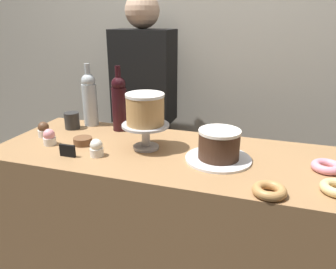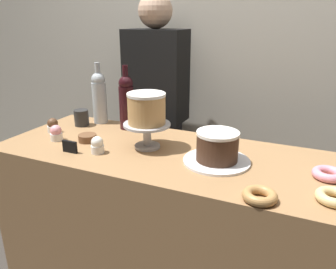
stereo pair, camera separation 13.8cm
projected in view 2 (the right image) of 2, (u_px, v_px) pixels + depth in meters
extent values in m
cube|color=#BCB7A8|center=(225.00, 45.00, 2.03)|extent=(6.00, 0.05, 2.60)
cube|color=#997047|center=(168.00, 241.00, 1.57)|extent=(1.52, 0.59, 0.92)
cylinder|color=#B2B2B7|center=(147.00, 146.00, 1.46)|extent=(0.11, 0.11, 0.01)
cylinder|color=#B2B2B7|center=(147.00, 135.00, 1.45)|extent=(0.04, 0.04, 0.09)
cylinder|color=#B2B2B7|center=(147.00, 124.00, 1.43)|extent=(0.21, 0.21, 0.01)
cylinder|color=tan|center=(147.00, 110.00, 1.41)|extent=(0.16, 0.16, 0.12)
cylinder|color=white|center=(146.00, 94.00, 1.39)|extent=(0.17, 0.17, 0.01)
cylinder|color=white|center=(217.00, 161.00, 1.32)|extent=(0.27, 0.27, 0.01)
cylinder|color=#3D2619|center=(217.00, 147.00, 1.30)|extent=(0.16, 0.16, 0.11)
cylinder|color=white|center=(218.00, 133.00, 1.28)|extent=(0.17, 0.17, 0.01)
cylinder|color=#B2BCC1|center=(100.00, 103.00, 1.78)|extent=(0.08, 0.08, 0.22)
sphere|color=#B2BCC1|center=(98.00, 79.00, 1.74)|extent=(0.07, 0.07, 0.07)
cylinder|color=#B2BCC1|center=(97.00, 70.00, 1.72)|extent=(0.03, 0.03, 0.08)
cylinder|color=black|center=(127.00, 108.00, 1.68)|extent=(0.08, 0.08, 0.22)
sphere|color=black|center=(126.00, 83.00, 1.64)|extent=(0.07, 0.07, 0.07)
cylinder|color=black|center=(125.00, 73.00, 1.62)|extent=(0.03, 0.03, 0.08)
cylinder|color=white|center=(53.00, 129.00, 1.65)|extent=(0.06, 0.06, 0.03)
sphere|color=brown|center=(52.00, 123.00, 1.64)|extent=(0.05, 0.05, 0.05)
cylinder|color=white|center=(98.00, 149.00, 1.40)|extent=(0.06, 0.06, 0.03)
sphere|color=white|center=(97.00, 142.00, 1.39)|extent=(0.05, 0.05, 0.05)
cylinder|color=white|center=(57.00, 137.00, 1.55)|extent=(0.06, 0.06, 0.03)
sphere|color=pink|center=(56.00, 130.00, 1.54)|extent=(0.05, 0.05, 0.05)
torus|color=#B27F47|center=(260.00, 196.00, 1.04)|extent=(0.11, 0.11, 0.03)
torus|color=#E0C17F|center=(334.00, 197.00, 1.03)|extent=(0.11, 0.11, 0.03)
torus|color=pink|center=(328.00, 174.00, 1.18)|extent=(0.11, 0.11, 0.03)
cylinder|color=brown|center=(88.00, 140.00, 1.54)|extent=(0.08, 0.08, 0.01)
cylinder|color=brown|center=(87.00, 138.00, 1.53)|extent=(0.08, 0.08, 0.01)
cylinder|color=brown|center=(87.00, 136.00, 1.53)|extent=(0.08, 0.08, 0.01)
cube|color=black|center=(70.00, 147.00, 1.40)|extent=(0.07, 0.01, 0.05)
cylinder|color=#282828|center=(81.00, 118.00, 1.75)|extent=(0.08, 0.08, 0.09)
cube|color=black|center=(157.00, 179.00, 2.25)|extent=(0.28, 0.18, 0.85)
cube|color=black|center=(156.00, 76.00, 2.01)|extent=(0.36, 0.22, 0.55)
sphere|color=tan|center=(155.00, 11.00, 1.89)|extent=(0.20, 0.20, 0.20)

